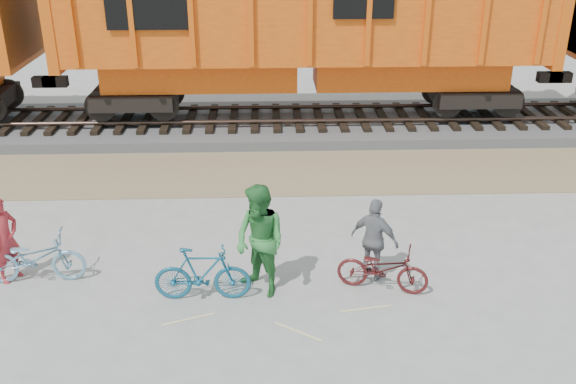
% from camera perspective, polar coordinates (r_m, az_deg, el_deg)
% --- Properties ---
extents(ground, '(120.00, 120.00, 0.00)m').
position_cam_1_polar(ground, '(11.56, -3.43, -8.83)').
color(ground, '#9E9E99').
rests_on(ground, ground).
extents(gravel_strip, '(120.00, 3.00, 0.02)m').
position_cam_1_polar(gravel_strip, '(16.44, -3.07, 1.72)').
color(gravel_strip, '#907E59').
rests_on(gravel_strip, ground).
extents(ballast_bed, '(120.00, 4.00, 0.30)m').
position_cam_1_polar(ballast_bed, '(19.68, -2.94, 6.01)').
color(ballast_bed, slate).
rests_on(ballast_bed, ground).
extents(track, '(120.00, 2.60, 0.24)m').
position_cam_1_polar(track, '(19.58, -2.96, 6.91)').
color(track, black).
rests_on(track, ballast_bed).
extents(hopper_car_center, '(14.00, 3.13, 4.65)m').
position_cam_1_polar(hopper_car_center, '(19.01, 1.61, 14.27)').
color(hopper_car_center, black).
rests_on(hopper_car_center, track).
extents(bicycle_blue, '(1.84, 0.73, 0.95)m').
position_cam_1_polar(bicycle_blue, '(12.48, -21.64, -5.48)').
color(bicycle_blue, '#70A5C1').
rests_on(bicycle_blue, ground).
extents(bicycle_teal, '(1.68, 0.51, 1.00)m').
position_cam_1_polar(bicycle_teal, '(11.19, -7.62, -7.23)').
color(bicycle_teal, '#165675').
rests_on(bicycle_teal, ground).
extents(bicycle_maroon, '(1.71, 1.01, 0.85)m').
position_cam_1_polar(bicycle_maroon, '(11.51, 8.41, -6.75)').
color(bicycle_maroon, '#501718').
rests_on(bicycle_maroon, ground).
extents(person_solo, '(0.62, 0.71, 1.63)m').
position_cam_1_polar(person_solo, '(12.58, -23.88, -3.86)').
color(person_solo, '#A9272D').
rests_on(person_solo, ground).
extents(person_man, '(1.24, 1.24, 2.02)m').
position_cam_1_polar(person_man, '(11.05, -2.50, -4.39)').
color(person_man, '#2F7A36').
rests_on(person_man, ground).
extents(person_woman, '(0.98, 0.85, 1.58)m').
position_cam_1_polar(person_woman, '(11.66, 7.70, -4.23)').
color(person_woman, slate).
rests_on(person_woman, ground).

